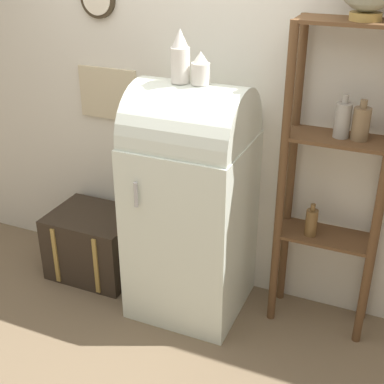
% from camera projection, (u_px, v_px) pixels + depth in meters
% --- Properties ---
extents(ground_plane, '(12.00, 12.00, 0.00)m').
position_uv_depth(ground_plane, '(178.00, 320.00, 3.49)').
color(ground_plane, '#7A664C').
extents(wall_back, '(7.00, 0.09, 2.70)m').
position_uv_depth(wall_back, '(213.00, 95.00, 3.36)').
color(wall_back, silver).
rests_on(wall_back, ground_plane).
extents(refrigerator, '(0.69, 0.70, 1.52)m').
position_uv_depth(refrigerator, '(191.00, 198.00, 3.31)').
color(refrigerator, silver).
rests_on(refrigerator, ground_plane).
extents(suitcase_trunk, '(0.60, 0.50, 0.48)m').
position_uv_depth(suitcase_trunk, '(95.00, 243.00, 3.88)').
color(suitcase_trunk, '#33281E').
rests_on(suitcase_trunk, ground_plane).
extents(shelf_unit, '(0.60, 0.29, 1.89)m').
position_uv_depth(shelf_unit, '(335.00, 169.00, 3.04)').
color(shelf_unit, brown).
rests_on(shelf_unit, ground_plane).
extents(vase_left, '(0.11, 0.11, 0.30)m').
position_uv_depth(vase_left, '(180.00, 58.00, 2.94)').
color(vase_left, white).
rests_on(vase_left, refrigerator).
extents(vase_center, '(0.10, 0.10, 0.18)m').
position_uv_depth(vase_center, '(201.00, 69.00, 2.92)').
color(vase_center, white).
rests_on(vase_center, refrigerator).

